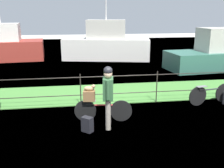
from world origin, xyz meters
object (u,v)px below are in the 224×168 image
(bicycle_main, at_px, (102,110))
(bicycle_parked, at_px, (210,94))
(moored_boat_far, at_px, (106,45))
(terrier_dog, at_px, (90,88))
(backpack_on_paving, at_px, (87,124))
(moored_boat_near, at_px, (3,47))
(cyclist_person, at_px, (108,92))
(moored_boat_mid, at_px, (223,54))
(wooden_crate, at_px, (89,96))

(bicycle_main, bearing_deg, bicycle_parked, 13.36)
(bicycle_parked, xyz_separation_m, moored_boat_far, (-2.44, 8.89, 0.60))
(bicycle_main, height_order, terrier_dog, terrier_dog)
(backpack_on_paving, distance_m, moored_boat_near, 12.15)
(moored_boat_near, bearing_deg, backpack_on_paving, -66.53)
(terrier_dog, bearing_deg, bicycle_parked, 11.61)
(cyclist_person, bearing_deg, moored_boat_near, 116.17)
(bicycle_main, height_order, moored_boat_near, moored_boat_near)
(bicycle_main, relative_size, moored_boat_far, 0.28)
(terrier_dog, relative_size, cyclist_person, 0.19)
(moored_boat_near, xyz_separation_m, moored_boat_mid, (12.55, -4.42, -0.07))
(moored_boat_mid, bearing_deg, bicycle_parked, -123.99)
(bicycle_main, bearing_deg, moored_boat_near, 116.73)
(bicycle_main, xyz_separation_m, wooden_crate, (-0.36, 0.05, 0.43))
(wooden_crate, bearing_deg, moored_boat_far, 80.24)
(moored_boat_mid, bearing_deg, terrier_dog, -141.52)
(bicycle_main, bearing_deg, terrier_dog, 171.39)
(moored_boat_near, distance_m, moored_boat_far, 6.64)
(backpack_on_paving, xyz_separation_m, moored_boat_mid, (7.72, 6.71, 0.60))
(moored_boat_far, bearing_deg, moored_boat_mid, -31.85)
(cyclist_person, relative_size, backpack_on_paving, 4.21)
(bicycle_main, relative_size, cyclist_person, 0.96)
(bicycle_main, height_order, backpack_on_paving, bicycle_main)
(bicycle_parked, bearing_deg, backpack_on_paving, -160.29)
(backpack_on_paving, bearing_deg, wooden_crate, -56.67)
(terrier_dog, bearing_deg, moored_boat_far, 80.39)
(bicycle_main, height_order, moored_boat_mid, moored_boat_mid)
(bicycle_main, bearing_deg, cyclist_person, -77.85)
(bicycle_main, height_order, cyclist_person, cyclist_person)
(terrier_dog, xyz_separation_m, cyclist_person, (0.44, -0.52, 0.02))
(wooden_crate, bearing_deg, cyclist_person, -48.55)
(cyclist_person, xyz_separation_m, bicycle_parked, (3.65, 1.36, -0.66))
(moored_boat_near, bearing_deg, terrier_dog, -64.65)
(bicycle_main, distance_m, backpack_on_paving, 0.78)
(bicycle_parked, distance_m, moored_boat_mid, 6.28)
(cyclist_person, height_order, moored_boat_far, moored_boat_far)
(wooden_crate, distance_m, moored_boat_near, 11.56)
(terrier_dog, distance_m, moored_boat_near, 11.57)
(wooden_crate, height_order, moored_boat_mid, moored_boat_mid)
(terrier_dog, xyz_separation_m, moored_boat_mid, (7.59, 6.04, -0.18))
(wooden_crate, bearing_deg, moored_boat_near, 115.25)
(bicycle_parked, xyz_separation_m, moored_boat_near, (-9.04, 9.62, 0.52))
(bicycle_parked, height_order, moored_boat_mid, moored_boat_mid)
(terrier_dog, distance_m, moored_boat_far, 9.87)
(terrier_dog, relative_size, bicycle_parked, 0.19)
(backpack_on_paving, height_order, moored_boat_near, moored_boat_near)
(terrier_dog, bearing_deg, cyclist_person, -49.89)
(terrier_dog, distance_m, bicycle_parked, 4.22)
(bicycle_main, xyz_separation_m, moored_boat_far, (1.31, 9.78, 0.62))
(moored_boat_far, bearing_deg, backpack_on_paving, -99.67)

